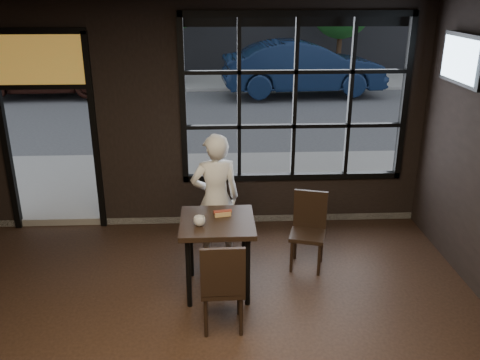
{
  "coord_description": "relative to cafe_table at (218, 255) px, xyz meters",
  "views": [
    {
      "loc": [
        0.14,
        -3.2,
        3.2
      ],
      "look_at": [
        0.4,
        2.2,
        1.15
      ],
      "focal_mm": 38.0,
      "sensor_mm": 36.0,
      "label": 1
    }
  ],
  "objects": [
    {
      "name": "window_frame",
      "position": [
        1.07,
        1.75,
        1.37
      ],
      "size": [
        3.06,
        0.12,
        2.28
      ],
      "primitive_type": "cube",
      "color": "black",
      "rests_on": "ground"
    },
    {
      "name": "stained_transom",
      "position": [
        -2.23,
        1.75,
        1.92
      ],
      "size": [
        1.2,
        0.06,
        0.7
      ],
      "primitive_type": "cube",
      "color": "orange",
      "rests_on": "ground"
    },
    {
      "name": "street_asphalt",
      "position": [
        -0.13,
        22.25,
        -0.45
      ],
      "size": [
        60.0,
        41.0,
        0.04
      ],
      "primitive_type": "cube",
      "color": "#545456",
      "rests_on": "ground"
    },
    {
      "name": "cafe_table",
      "position": [
        0.0,
        0.0,
        0.0
      ],
      "size": [
        0.8,
        0.8,
        0.87
      ],
      "primitive_type": "cube",
      "rotation": [
        0.0,
        0.0,
        0.01
      ],
      "color": "black",
      "rests_on": "floor"
    },
    {
      "name": "chair_near",
      "position": [
        0.04,
        -0.66,
        0.06
      ],
      "size": [
        0.43,
        0.43,
        0.98
      ],
      "primitive_type": "cube",
      "rotation": [
        0.0,
        0.0,
        3.16
      ],
      "color": "black",
      "rests_on": "floor"
    },
    {
      "name": "chair_window",
      "position": [
        1.08,
        0.44,
        0.03
      ],
      "size": [
        0.5,
        0.5,
        0.93
      ],
      "primitive_type": "cube",
      "rotation": [
        0.0,
        0.0,
        -0.28
      ],
      "color": "black",
      "rests_on": "floor"
    },
    {
      "name": "man",
      "position": [
        -0.02,
        0.68,
        0.39
      ],
      "size": [
        0.66,
        0.5,
        1.64
      ],
      "primitive_type": "imported",
      "rotation": [
        0.0,
        0.0,
        3.33
      ],
      "color": "silver",
      "rests_on": "floor"
    },
    {
      "name": "hotdog",
      "position": [
        0.06,
        0.11,
        0.46
      ],
      "size": [
        0.21,
        0.12,
        0.06
      ],
      "primitive_type": null,
      "rotation": [
        0.0,
        0.0,
        0.19
      ],
      "color": "tan",
      "rests_on": "cafe_table"
    },
    {
      "name": "cup",
      "position": [
        -0.19,
        -0.11,
        0.48
      ],
      "size": [
        0.15,
        0.15,
        0.1
      ],
      "primitive_type": "imported",
      "rotation": [
        0.0,
        0.0,
        -0.22
      ],
      "color": "silver",
      "rests_on": "cafe_table"
    },
    {
      "name": "tv",
      "position": [
        2.8,
        0.73,
        2.02
      ],
      "size": [
        0.11,
        0.97,
        0.56
      ],
      "primitive_type": "cube",
      "color": "black",
      "rests_on": "wall_right"
    },
    {
      "name": "navy_car",
      "position": [
        2.7,
        10.76,
        0.48
      ],
      "size": [
        5.03,
        2.1,
        1.62
      ],
      "primitive_type": "imported",
      "rotation": [
        0.0,
        0.0,
        1.65
      ],
      "color": "#0D1B36",
      "rests_on": "street_asphalt"
    },
    {
      "name": "maroon_car",
      "position": [
        -5.32,
        11.07,
        0.43
      ],
      "size": [
        4.53,
        1.97,
        1.52
      ],
      "primitive_type": "imported",
      "rotation": [
        0.0,
        0.0,
        1.61
      ],
      "color": "black",
      "rests_on": "street_asphalt"
    },
    {
      "name": "tree_right",
      "position": [
        4.44,
        13.51,
        2.11
      ],
      "size": [
        2.12,
        2.12,
        3.61
      ],
      "color": "#332114",
      "rests_on": "street_asphalt"
    }
  ]
}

